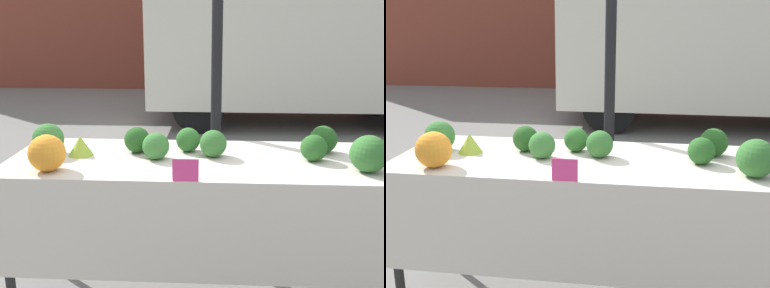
% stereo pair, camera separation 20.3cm
% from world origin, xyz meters
% --- Properties ---
extents(tent_pole, '(0.07, 0.07, 2.43)m').
position_xyz_m(tent_pole, '(0.13, 0.55, 1.22)').
color(tent_pole, black).
rests_on(tent_pole, ground_plane).
extents(parked_truck, '(4.61, 1.88, 2.57)m').
position_xyz_m(parked_truck, '(1.22, 5.05, 1.38)').
color(parked_truck, silver).
rests_on(parked_truck, ground_plane).
extents(market_table, '(2.00, 0.76, 0.92)m').
position_xyz_m(market_table, '(0.00, -0.07, 0.79)').
color(market_table, beige).
rests_on(market_table, ground_plane).
extents(orange_cauliflower, '(0.19, 0.19, 0.19)m').
position_xyz_m(orange_cauliflower, '(-0.71, -0.26, 1.01)').
color(orange_cauliflower, orange).
rests_on(orange_cauliflower, market_table).
extents(romanesco_head, '(0.14, 0.14, 0.11)m').
position_xyz_m(romanesco_head, '(-0.62, 0.02, 0.97)').
color(romanesco_head, '#93B238').
rests_on(romanesco_head, market_table).
extents(broccoli_head_0, '(0.17, 0.17, 0.17)m').
position_xyz_m(broccoli_head_0, '(-0.81, 0.03, 1.01)').
color(broccoli_head_0, '#387533').
rests_on(broccoli_head_0, market_table).
extents(broccoli_head_1, '(0.15, 0.15, 0.15)m').
position_xyz_m(broccoli_head_1, '(-0.19, -0.03, 0.99)').
color(broccoli_head_1, '#387533').
rests_on(broccoli_head_1, market_table).
extents(broccoli_head_2, '(0.14, 0.14, 0.14)m').
position_xyz_m(broccoli_head_2, '(-0.03, 0.13, 0.99)').
color(broccoli_head_2, '#2D6628').
rests_on(broccoli_head_2, market_table).
extents(broccoli_head_3, '(0.19, 0.19, 0.19)m').
position_xyz_m(broccoli_head_3, '(0.89, -0.18, 1.01)').
color(broccoli_head_3, '#336B2D').
rests_on(broccoli_head_3, market_table).
extents(broccoli_head_4, '(0.16, 0.16, 0.16)m').
position_xyz_m(broccoli_head_4, '(0.74, 0.15, 1.00)').
color(broccoli_head_4, '#23511E').
rests_on(broccoli_head_4, market_table).
extents(broccoli_head_5, '(0.15, 0.15, 0.15)m').
position_xyz_m(broccoli_head_5, '(0.11, 0.03, 0.99)').
color(broccoli_head_5, '#336B2D').
rests_on(broccoli_head_5, market_table).
extents(broccoli_head_6, '(0.14, 0.14, 0.14)m').
position_xyz_m(broccoli_head_6, '(0.65, -0.01, 0.99)').
color(broccoli_head_6, '#285B23').
rests_on(broccoli_head_6, market_table).
extents(broccoli_head_7, '(0.15, 0.15, 0.15)m').
position_xyz_m(broccoli_head_7, '(-0.32, 0.09, 0.99)').
color(broccoli_head_7, '#23511E').
rests_on(broccoli_head_7, market_table).
extents(price_sign, '(0.12, 0.01, 0.11)m').
position_xyz_m(price_sign, '(-0.01, -0.37, 0.97)').
color(price_sign, '#E53D84').
rests_on(price_sign, market_table).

